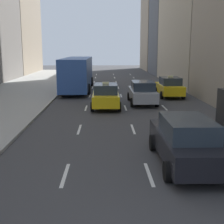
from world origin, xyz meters
TOP-DOWN VIEW (x-y plane):
  - sidewalk_left at (-7.00, 27.00)m, footprint 8.00×66.00m
  - lane_markings at (2.60, 23.00)m, footprint 5.72×56.00m
  - taxi_lead at (6.80, 25.18)m, footprint 2.02×4.40m
  - taxi_second at (1.20, 19.99)m, footprint 2.02×4.40m
  - sedan_black_near at (4.00, 21.75)m, footprint 2.02×4.81m
  - sedan_silver_behind at (4.00, 8.89)m, footprint 2.02×4.98m
  - city_bus at (-1.61, 29.91)m, footprint 2.80×11.61m

SIDE VIEW (x-z plane):
  - lane_markings at x=2.60m, z-range 0.00..0.01m
  - sidewalk_left at x=-7.00m, z-range 0.00..0.15m
  - taxi_lead at x=6.80m, z-range -0.05..1.82m
  - taxi_second at x=1.20m, z-range -0.05..1.82m
  - sedan_black_near at x=4.00m, z-range 0.02..1.75m
  - sedan_silver_behind at x=4.00m, z-range 0.02..1.77m
  - city_bus at x=-1.61m, z-range 0.16..3.41m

